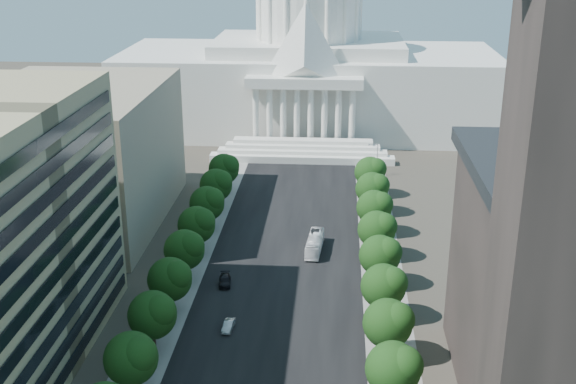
# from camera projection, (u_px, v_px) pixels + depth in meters

# --- Properties ---
(road_asphalt) EXTENTS (30.00, 260.00, 0.01)m
(road_asphalt) POSITION_uv_depth(u_px,v_px,m) (288.00, 243.00, 151.16)
(road_asphalt) COLOR black
(road_asphalt) RESTS_ON ground
(sidewalk_left) EXTENTS (8.00, 260.00, 0.02)m
(sidewalk_left) POSITION_uv_depth(u_px,v_px,m) (198.00, 241.00, 152.40)
(sidewalk_left) COLOR gray
(sidewalk_left) RESTS_ON ground
(sidewalk_right) EXTENTS (8.00, 260.00, 0.02)m
(sidewalk_right) POSITION_uv_depth(u_px,v_px,m) (379.00, 246.00, 149.91)
(sidewalk_right) COLOR gray
(sidewalk_right) RESTS_ON ground
(capitol) EXTENTS (120.00, 56.00, 73.00)m
(capitol) POSITION_uv_depth(u_px,v_px,m) (308.00, 67.00, 233.19)
(capitol) COLOR white
(capitol) RESTS_ON ground
(office_block_left_far) EXTENTS (38.00, 52.00, 30.00)m
(office_block_left_far) POSITION_uv_depth(u_px,v_px,m) (74.00, 156.00, 158.52)
(office_block_left_far) COLOR gray
(office_block_left_far) RESTS_ON ground
(tree_l_c) EXTENTS (7.79, 7.60, 9.97)m
(tree_l_c) POSITION_uv_depth(u_px,v_px,m) (133.00, 358.00, 99.32)
(tree_l_c) COLOR #33261C
(tree_l_c) RESTS_ON ground
(tree_l_d) EXTENTS (7.79, 7.60, 9.97)m
(tree_l_d) POSITION_uv_depth(u_px,v_px,m) (154.00, 314.00, 110.57)
(tree_l_d) COLOR #33261C
(tree_l_d) RESTS_ON ground
(tree_l_e) EXTENTS (7.79, 7.60, 9.97)m
(tree_l_e) POSITION_uv_depth(u_px,v_px,m) (171.00, 278.00, 121.81)
(tree_l_e) COLOR #33261C
(tree_l_e) RESTS_ON ground
(tree_l_f) EXTENTS (7.79, 7.60, 9.97)m
(tree_l_f) POSITION_uv_depth(u_px,v_px,m) (186.00, 249.00, 133.05)
(tree_l_f) COLOR #33261C
(tree_l_f) RESTS_ON ground
(tree_l_g) EXTENTS (7.79, 7.60, 9.97)m
(tree_l_g) POSITION_uv_depth(u_px,v_px,m) (198.00, 224.00, 144.29)
(tree_l_g) COLOR #33261C
(tree_l_g) RESTS_ON ground
(tree_l_h) EXTENTS (7.79, 7.60, 9.97)m
(tree_l_h) POSITION_uv_depth(u_px,v_px,m) (208.00, 203.00, 155.54)
(tree_l_h) COLOR #33261C
(tree_l_h) RESTS_ON ground
(tree_l_i) EXTENTS (7.79, 7.60, 9.97)m
(tree_l_i) POSITION_uv_depth(u_px,v_px,m) (217.00, 184.00, 166.78)
(tree_l_i) COLOR #33261C
(tree_l_i) RESTS_ON ground
(tree_l_j) EXTENTS (7.79, 7.60, 9.97)m
(tree_l_j) POSITION_uv_depth(u_px,v_px,m) (225.00, 168.00, 178.02)
(tree_l_j) COLOR #33261C
(tree_l_j) RESTS_ON ground
(tree_r_c) EXTENTS (7.79, 7.60, 9.97)m
(tree_r_c) POSITION_uv_depth(u_px,v_px,m) (396.00, 368.00, 96.97)
(tree_r_c) COLOR #33261C
(tree_r_c) RESTS_ON ground
(tree_r_d) EXTENTS (7.79, 7.60, 9.97)m
(tree_r_d) POSITION_uv_depth(u_px,v_px,m) (390.00, 322.00, 108.21)
(tree_r_d) COLOR #33261C
(tree_r_d) RESTS_ON ground
(tree_r_e) EXTENTS (7.79, 7.60, 9.97)m
(tree_r_e) POSITION_uv_depth(u_px,v_px,m) (385.00, 285.00, 119.45)
(tree_r_e) COLOR #33261C
(tree_r_e) RESTS_ON ground
(tree_r_f) EXTENTS (7.79, 7.60, 9.97)m
(tree_r_f) POSITION_uv_depth(u_px,v_px,m) (382.00, 255.00, 130.70)
(tree_r_f) COLOR #33261C
(tree_r_f) RESTS_ON ground
(tree_r_g) EXTENTS (7.79, 7.60, 9.97)m
(tree_r_g) POSITION_uv_depth(u_px,v_px,m) (379.00, 229.00, 141.94)
(tree_r_g) COLOR #33261C
(tree_r_g) RESTS_ON ground
(tree_r_h) EXTENTS (7.79, 7.60, 9.97)m
(tree_r_h) POSITION_uv_depth(u_px,v_px,m) (376.00, 207.00, 153.18)
(tree_r_h) COLOR #33261C
(tree_r_h) RESTS_ON ground
(tree_r_i) EXTENTS (7.79, 7.60, 9.97)m
(tree_r_i) POSITION_uv_depth(u_px,v_px,m) (373.00, 188.00, 164.43)
(tree_r_i) COLOR #33261C
(tree_r_i) RESTS_ON ground
(tree_r_j) EXTENTS (7.79, 7.60, 9.97)m
(tree_r_j) POSITION_uv_depth(u_px,v_px,m) (371.00, 171.00, 175.67)
(tree_r_j) COLOR #33261C
(tree_r_j) RESTS_ON ground
(streetlight_b) EXTENTS (2.61, 0.44, 9.00)m
(streetlight_b) POSITION_uv_depth(u_px,v_px,m) (408.00, 376.00, 96.33)
(streetlight_b) COLOR gray
(streetlight_b) RESTS_ON ground
(streetlight_c) EXTENTS (2.61, 0.44, 9.00)m
(streetlight_c) POSITION_uv_depth(u_px,v_px,m) (395.00, 288.00, 119.75)
(streetlight_c) COLOR gray
(streetlight_c) RESTS_ON ground
(streetlight_d) EXTENTS (2.61, 0.44, 9.00)m
(streetlight_d) POSITION_uv_depth(u_px,v_px,m) (386.00, 230.00, 143.17)
(streetlight_d) COLOR gray
(streetlight_d) RESTS_ON ground
(streetlight_e) EXTENTS (2.61, 0.44, 9.00)m
(streetlight_e) POSITION_uv_depth(u_px,v_px,m) (380.00, 187.00, 166.60)
(streetlight_e) COLOR gray
(streetlight_e) RESTS_ON ground
(streetlight_f) EXTENTS (2.61, 0.44, 9.00)m
(streetlight_f) POSITION_uv_depth(u_px,v_px,m) (375.00, 155.00, 190.02)
(streetlight_f) COLOR gray
(streetlight_f) RESTS_ON ground
(car_silver) EXTENTS (1.82, 4.39, 1.41)m
(car_silver) POSITION_uv_depth(u_px,v_px,m) (228.00, 326.00, 118.41)
(car_silver) COLOR #B4B6BC
(car_silver) RESTS_ON ground
(car_dark_b) EXTENTS (2.73, 5.44, 1.51)m
(car_dark_b) POSITION_uv_depth(u_px,v_px,m) (225.00, 281.00, 133.42)
(car_dark_b) COLOR black
(car_dark_b) RESTS_ON ground
(city_bus) EXTENTS (3.65, 11.93, 3.27)m
(city_bus) POSITION_uv_depth(u_px,v_px,m) (315.00, 244.00, 147.03)
(city_bus) COLOR white
(city_bus) RESTS_ON ground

